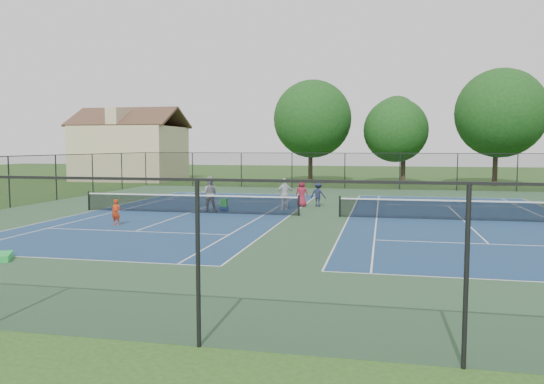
% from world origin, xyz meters
% --- Properties ---
extents(ground, '(140.00, 140.00, 0.00)m').
position_xyz_m(ground, '(0.00, 0.00, 0.00)').
color(ground, '#234716').
rests_on(ground, ground).
extents(court_pad, '(36.00, 36.00, 0.01)m').
position_xyz_m(court_pad, '(0.00, 0.00, 0.00)').
color(court_pad, '#335A3B').
rests_on(court_pad, ground).
extents(tennis_court_left, '(12.00, 23.83, 1.07)m').
position_xyz_m(tennis_court_left, '(-7.00, 0.00, 0.10)').
color(tennis_court_left, navy).
rests_on(tennis_court_left, ground).
extents(tennis_court_right, '(12.00, 23.83, 1.07)m').
position_xyz_m(tennis_court_right, '(7.00, 0.00, 0.10)').
color(tennis_court_right, navy).
rests_on(tennis_court_right, ground).
extents(perimeter_fence, '(36.08, 36.08, 3.02)m').
position_xyz_m(perimeter_fence, '(0.00, 0.00, 1.60)').
color(perimeter_fence, black).
rests_on(perimeter_fence, ground).
extents(tree_back_b, '(7.60, 7.60, 10.03)m').
position_xyz_m(tree_back_b, '(-4.00, 26.00, 6.60)').
color(tree_back_b, '#2D2116').
rests_on(tree_back_b, ground).
extents(tree_back_c, '(6.00, 6.00, 8.40)m').
position_xyz_m(tree_back_c, '(5.00, 25.00, 5.48)').
color(tree_back_c, '#2D2116').
rests_on(tree_back_c, ground).
extents(tree_back_d, '(7.80, 7.80, 10.37)m').
position_xyz_m(tree_back_d, '(13.00, 24.00, 6.82)').
color(tree_back_d, '#2D2116').
rests_on(tree_back_d, ground).
extents(clapboard_house, '(10.80, 8.10, 7.65)m').
position_xyz_m(clapboard_house, '(-23.00, 25.00, 3.09)').
color(clapboard_house, tan).
rests_on(clapboard_house, ground).
extents(child_player, '(0.44, 0.30, 1.19)m').
position_xyz_m(child_player, '(-8.66, -4.87, 0.59)').
color(child_player, red).
rests_on(child_player, ground).
extents(instructor, '(1.06, 0.89, 1.93)m').
position_xyz_m(instructor, '(-6.14, 0.80, 0.96)').
color(instructor, gray).
rests_on(instructor, ground).
extents(bystander_a, '(1.13, 0.86, 1.78)m').
position_xyz_m(bystander_a, '(-2.23, 2.40, 0.89)').
color(bystander_a, silver).
rests_on(bystander_a, ground).
extents(bystander_b, '(1.07, 0.80, 1.48)m').
position_xyz_m(bystander_b, '(-0.59, 4.37, 0.74)').
color(bystander_b, '#1C243E').
rests_on(bystander_b, ground).
extents(bystander_c, '(0.82, 0.58, 1.58)m').
position_xyz_m(bystander_c, '(-1.53, 4.14, 0.79)').
color(bystander_c, maroon).
rests_on(bystander_c, ground).
extents(ball_crate, '(0.42, 0.31, 0.27)m').
position_xyz_m(ball_crate, '(-5.38, 1.06, 0.14)').
color(ball_crate, navy).
rests_on(ball_crate, ground).
extents(ball_hopper, '(0.35, 0.29, 0.42)m').
position_xyz_m(ball_hopper, '(-5.38, 1.06, 0.49)').
color(ball_hopper, green).
rests_on(ball_hopper, ball_crate).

